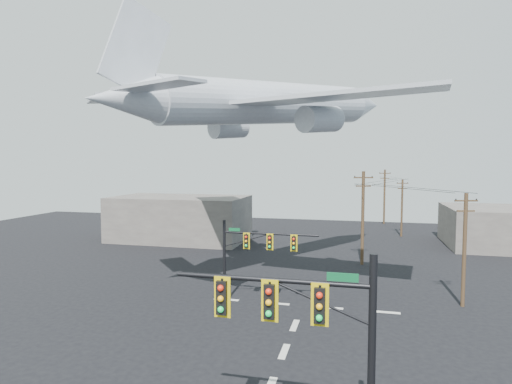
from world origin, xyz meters
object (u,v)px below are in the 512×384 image
(utility_pole_c, at_px, (402,207))
(utility_pole_b, at_px, (363,216))
(signal_mast_far, at_px, (248,257))
(utility_pole_d, at_px, (384,195))
(utility_pole_a, at_px, (464,248))
(airliner, at_px, (272,104))
(signal_mast_near, at_px, (319,349))

(utility_pole_c, bearing_deg, utility_pole_b, -121.99)
(signal_mast_far, xyz_separation_m, utility_pole_d, (12.26, 46.43, 1.27))
(utility_pole_a, bearing_deg, signal_mast_far, 178.28)
(utility_pole_b, bearing_deg, utility_pole_d, 74.59)
(signal_mast_far, distance_m, airliner, 13.93)
(utility_pole_c, bearing_deg, utility_pole_a, -102.16)
(utility_pole_b, distance_m, utility_pole_d, 31.50)
(signal_mast_far, distance_m, utility_pole_d, 48.04)
(signal_mast_far, relative_size, utility_pole_a, 0.88)
(airliner, bearing_deg, utility_pole_c, 7.68)
(utility_pole_a, distance_m, utility_pole_c, 30.38)
(utility_pole_b, relative_size, airliner, 0.33)
(utility_pole_b, xyz_separation_m, airliner, (-7.94, -8.45, 10.72))
(signal_mast_near, height_order, utility_pole_a, utility_pole_a)
(utility_pole_a, xyz_separation_m, utility_pole_c, (-1.67, 30.33, -0.12))
(utility_pole_c, distance_m, utility_pole_d, 12.76)
(utility_pole_a, height_order, utility_pole_b, utility_pole_b)
(utility_pole_c, height_order, utility_pole_d, utility_pole_d)
(airliner, bearing_deg, utility_pole_b, -9.02)
(signal_mast_near, bearing_deg, utility_pole_b, 87.05)
(airliner, bearing_deg, signal_mast_far, -150.03)
(utility_pole_a, height_order, airliner, airliner)
(signal_mast_near, xyz_separation_m, airliner, (-6.33, 22.83, 11.47))
(utility_pole_b, bearing_deg, utility_pole_a, -66.63)
(utility_pole_a, xyz_separation_m, airliner, (-15.20, 3.25, 11.41))
(utility_pole_a, bearing_deg, utility_pole_c, 78.97)
(signal_mast_far, xyz_separation_m, airliner, (0.50, 6.72, 12.19))
(utility_pole_b, distance_m, utility_pole_c, 19.47)
(utility_pole_d, distance_m, airliner, 42.83)
(utility_pole_b, bearing_deg, airliner, -141.68)
(signal_mast_near, height_order, utility_pole_d, utility_pole_d)
(signal_mast_near, xyz_separation_m, utility_pole_b, (1.61, 31.28, 0.75))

